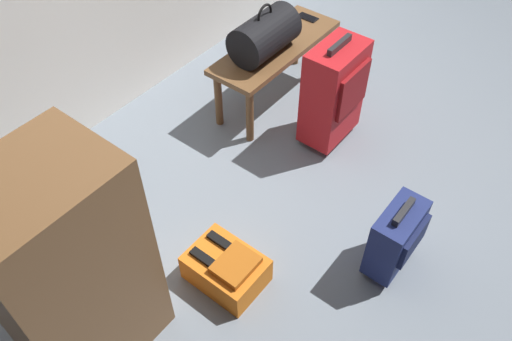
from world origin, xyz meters
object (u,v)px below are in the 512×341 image
at_px(bench, 276,54).
at_px(suitcase_upright_red, 334,92).
at_px(cell_phone, 308,17).
at_px(suitcase_small_navy, 396,238).
at_px(backpack_orange, 226,268).
at_px(side_cabinet, 70,272).
at_px(duffel_bag_black, 264,35).

distance_m(bench, suitcase_upright_red, 0.53).
bearing_deg(cell_phone, suitcase_small_navy, -130.99).
xyz_separation_m(suitcase_small_navy, backpack_orange, (-0.58, 0.61, -0.15)).
height_order(suitcase_small_navy, side_cabinet, side_cabinet).
distance_m(suitcase_upright_red, backpack_orange, 1.26).
xyz_separation_m(cell_phone, suitcase_small_navy, (-1.14, -1.32, -0.21)).
bearing_deg(suitcase_small_navy, suitcase_upright_red, 50.70).
bearing_deg(backpack_orange, cell_phone, 22.33).
height_order(bench, backpack_orange, bench).
bearing_deg(bench, backpack_orange, -152.67).
relative_size(duffel_bag_black, side_cabinet, 0.40).
xyz_separation_m(bench, suitcase_upright_red, (-0.11, -0.52, -0.00)).
distance_m(bench, side_cabinet, 1.98).
height_order(duffel_bag_black, suitcase_upright_red, duffel_bag_black).
height_order(bench, suitcase_small_navy, suitcase_small_navy).
bearing_deg(duffel_bag_black, cell_phone, 2.43).
relative_size(cell_phone, suitcase_small_navy, 0.31).
bearing_deg(backpack_orange, suitcase_upright_red, 7.85).
height_order(suitcase_small_navy, backpack_orange, suitcase_small_navy).
bearing_deg(backpack_orange, suitcase_small_navy, -46.19).
distance_m(duffel_bag_black, side_cabinet, 1.85).
relative_size(suitcase_small_navy, side_cabinet, 0.42).
height_order(bench, suitcase_upright_red, suitcase_upright_red).
xyz_separation_m(bench, cell_phone, (0.40, 0.02, 0.07)).
distance_m(duffel_bag_black, cell_phone, 0.54).
bearing_deg(suitcase_upright_red, backpack_orange, -172.15).
bearing_deg(side_cabinet, duffel_bag_black, 12.77).
xyz_separation_m(suitcase_upright_red, backpack_orange, (-1.22, -0.17, -0.28)).
relative_size(suitcase_upright_red, suitcase_small_navy, 1.57).
bearing_deg(side_cabinet, suitcase_small_navy, -36.79).
bearing_deg(suitcase_upright_red, cell_phone, 46.72).
bearing_deg(suitcase_upright_red, duffel_bag_black, 91.53).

